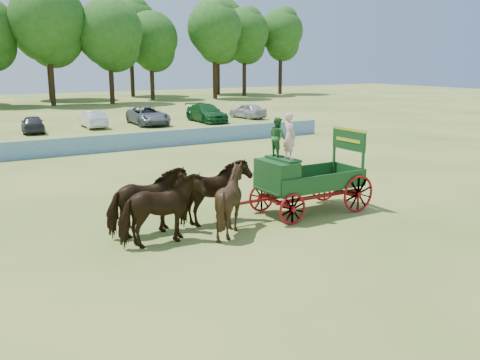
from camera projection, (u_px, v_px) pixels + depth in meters
name	position (u px, v px, depth m)	size (l,w,h in m)	color
ground	(368.00, 213.00, 19.70)	(160.00, 160.00, 0.00)	tan
horse_lead_left	(162.00, 211.00, 16.04)	(1.17, 2.58, 2.18)	black
horse_lead_right	(148.00, 202.00, 16.95)	(1.17, 2.58, 2.18)	black
horse_wheel_left	(231.00, 200.00, 17.25)	(1.76, 1.98, 2.18)	black
horse_wheel_right	(214.00, 193.00, 18.16)	(1.17, 2.58, 2.18)	black
farm_dray	(294.00, 172.00, 19.11)	(6.00, 2.00, 3.76)	#9D0F0F
sponsor_banner	(155.00, 140.00, 34.11)	(26.00, 0.08, 1.05)	#1D639D
parked_cars	(39.00, 122.00, 41.70)	(41.73, 7.48, 1.64)	silver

